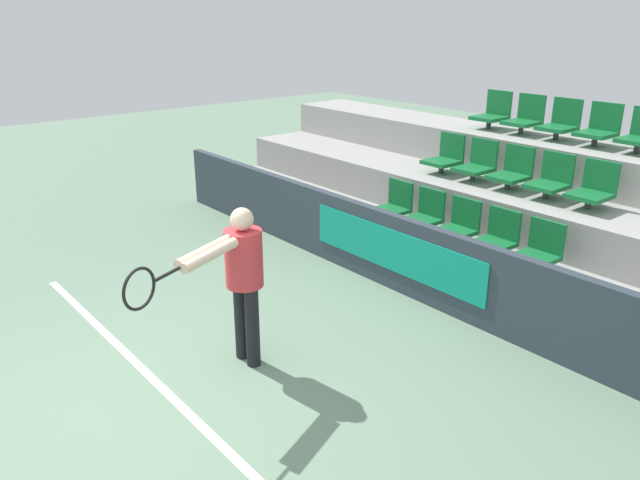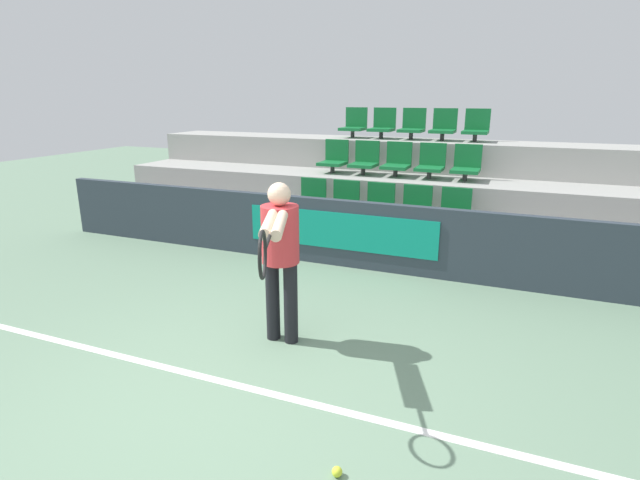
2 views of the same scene
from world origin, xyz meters
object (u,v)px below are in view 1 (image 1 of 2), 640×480
(stadium_chair_0, at_px, (393,205))
(stadium_chair_5, at_px, (446,156))
(stadium_chair_1, at_px, (424,214))
(stadium_chair_13, at_px, (599,128))
(stadium_chair_3, at_px, (496,237))
(stadium_chair_10, at_px, (493,113))
(stadium_chair_6, at_px, (477,163))
(stadium_chair_11, at_px, (525,117))
(stadium_chair_9, at_px, (594,189))
(stadium_chair_8, at_px, (551,179))
(stadium_chair_12, at_px, (561,122))
(stadium_chair_7, at_px, (512,171))
(stadium_chair_4, at_px, (539,250))
(stadium_chair_2, at_px, (458,225))
(tennis_player, at_px, (239,272))

(stadium_chair_0, distance_m, stadium_chair_5, 1.12)
(stadium_chair_1, relative_size, stadium_chair_13, 1.00)
(stadium_chair_5, bearing_deg, stadium_chair_3, -32.03)
(stadium_chair_5, xyz_separation_m, stadium_chair_10, (0.00, 1.00, 0.50))
(stadium_chair_6, height_order, stadium_chair_11, stadium_chair_11)
(stadium_chair_9, bearing_deg, stadium_chair_8, 180.00)
(stadium_chair_13, bearing_deg, stadium_chair_12, 180.00)
(stadium_chair_1, bearing_deg, stadium_chair_12, 75.08)
(stadium_chair_7, height_order, stadium_chair_10, stadium_chair_10)
(stadium_chair_4, distance_m, stadium_chair_13, 2.31)
(stadium_chair_4, xyz_separation_m, stadium_chair_6, (-1.61, 1.00, 0.50))
(stadium_chair_6, distance_m, stadium_chair_13, 1.55)
(stadium_chair_1, relative_size, stadium_chair_2, 1.00)
(stadium_chair_13, bearing_deg, stadium_chair_1, -118.05)
(stadium_chair_5, distance_m, stadium_chair_7, 1.07)
(stadium_chair_5, bearing_deg, tennis_player, -75.73)
(stadium_chair_0, height_order, stadium_chair_12, stadium_chair_12)
(stadium_chair_8, bearing_deg, stadium_chair_4, -61.95)
(stadium_chair_2, xyz_separation_m, stadium_chair_8, (0.54, 1.00, 0.50))
(tennis_player, bearing_deg, stadium_chair_11, 73.52)
(stadium_chair_1, height_order, stadium_chair_2, same)
(stadium_chair_0, height_order, stadium_chair_2, same)
(stadium_chair_1, distance_m, stadium_chair_11, 2.24)
(stadium_chair_3, bearing_deg, stadium_chair_10, 128.63)
(stadium_chair_11, height_order, stadium_chair_13, same)
(stadium_chair_2, relative_size, stadium_chair_6, 1.00)
(stadium_chair_9, distance_m, tennis_player, 4.20)
(stadium_chair_0, height_order, stadium_chair_1, same)
(stadium_chair_4, relative_size, stadium_chair_12, 1.00)
(stadium_chair_3, xyz_separation_m, stadium_chair_12, (-0.54, 2.01, 1.00))
(stadium_chair_4, height_order, stadium_chair_5, stadium_chair_5)
(stadium_chair_6, height_order, stadium_chair_13, stadium_chair_13)
(stadium_chair_0, relative_size, stadium_chair_1, 1.00)
(stadium_chair_5, height_order, stadium_chair_6, same)
(stadium_chair_2, xyz_separation_m, stadium_chair_3, (0.54, 0.00, 0.00))
(stadium_chair_10, height_order, stadium_chair_11, same)
(stadium_chair_9, bearing_deg, stadium_chair_11, 147.97)
(stadium_chair_11, bearing_deg, stadium_chair_0, -104.92)
(stadium_chair_10, xyz_separation_m, tennis_player, (1.03, -5.05, -0.78))
(stadium_chair_3, bearing_deg, stadium_chair_7, 118.05)
(stadium_chair_3, relative_size, tennis_player, 0.35)
(stadium_chair_1, distance_m, stadium_chair_2, 0.54)
(stadium_chair_9, bearing_deg, stadium_chair_13, 118.05)
(stadium_chair_7, bearing_deg, stadium_chair_0, -136.82)
(stadium_chair_6, xyz_separation_m, stadium_chair_7, (0.54, 0.00, 0.00))
(stadium_chair_4, xyz_separation_m, stadium_chair_12, (-1.07, 2.01, 1.00))
(stadium_chair_2, bearing_deg, stadium_chair_11, 104.92)
(stadium_chair_5, height_order, stadium_chair_8, same)
(stadium_chair_4, height_order, stadium_chair_7, stadium_chair_7)
(stadium_chair_7, bearing_deg, stadium_chair_8, 0.00)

